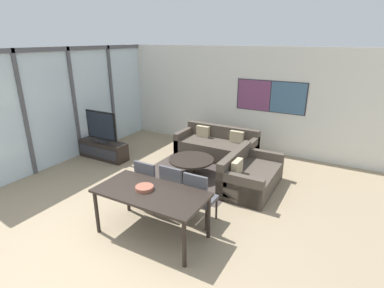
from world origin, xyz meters
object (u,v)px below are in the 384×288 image
at_px(dining_table, 151,196).
at_px(coffee_table, 191,163).
at_px(tv_console, 104,150).
at_px(fruit_bowl, 144,188).
at_px(sofa_side, 248,176).
at_px(dining_chair_right, 199,196).
at_px(sofa_main, 217,146).
at_px(dining_chair_centre, 175,188).
at_px(television, 101,127).
at_px(dining_chair_left, 149,183).

bearing_deg(dining_table, coffee_table, 103.49).
xyz_separation_m(tv_console, fruit_bowl, (2.93, -2.01, 0.58)).
relative_size(coffee_table, fruit_bowl, 3.60).
height_order(sofa_side, fruit_bowl, fruit_bowl).
height_order(dining_chair_right, fruit_bowl, dining_chair_right).
height_order(tv_console, sofa_main, sofa_main).
distance_m(dining_chair_right, fruit_bowl, 0.92).
bearing_deg(sofa_main, dining_chair_centre, -79.79).
relative_size(television, coffee_table, 0.93).
xyz_separation_m(dining_table, dining_chair_right, (0.50, 0.62, -0.17)).
height_order(television, dining_chair_left, television).
height_order(coffee_table, dining_chair_left, dining_chair_left).
distance_m(coffee_table, fruit_bowl, 2.31).
bearing_deg(fruit_bowl, dining_table, -1.51).
relative_size(tv_console, television, 1.43).
relative_size(sofa_main, dining_table, 1.19).
distance_m(dining_chair_centre, fruit_bowl, 0.74).
bearing_deg(dining_table, dining_chair_right, 51.16).
bearing_deg(sofa_side, fruit_bowl, 158.21).
height_order(dining_chair_centre, fruit_bowl, dining_chair_centre).
height_order(dining_table, dining_chair_left, dining_chair_left).
height_order(television, dining_chair_right, television).
bearing_deg(fruit_bowl, tv_console, 145.54).
relative_size(sofa_main, sofa_side, 1.30).
height_order(sofa_main, dining_chair_centre, dining_chair_centre).
height_order(tv_console, dining_table, dining_table).
relative_size(sofa_main, dining_chair_right, 2.16).
distance_m(television, dining_chair_left, 2.93).
relative_size(coffee_table, dining_table, 0.59).
relative_size(tv_console, coffee_table, 1.33).
bearing_deg(sofa_main, dining_table, -81.65).
relative_size(television, dining_chair_right, 0.99).
relative_size(sofa_side, coffee_table, 1.56).
bearing_deg(dining_chair_left, dining_chair_centre, 6.13).
xyz_separation_m(dining_chair_centre, fruit_bowl, (-0.12, -0.67, 0.29)).
distance_m(television, sofa_side, 3.90).
xyz_separation_m(tv_console, dining_chair_centre, (3.05, -1.34, 0.29)).
height_order(television, sofa_side, television).
distance_m(tv_console, sofa_side, 3.86).
height_order(tv_console, sofa_side, sofa_side).
bearing_deg(dining_chair_left, tv_console, 151.28).
bearing_deg(tv_console, fruit_bowl, -34.46).
bearing_deg(television, coffee_table, 4.69).
height_order(sofa_side, dining_chair_left, dining_chair_left).
height_order(sofa_side, dining_table, dining_table).
xyz_separation_m(tv_console, dining_table, (3.05, -2.02, 0.47)).
distance_m(sofa_main, coffee_table, 1.41).
xyz_separation_m(sofa_side, dining_table, (-0.79, -2.29, 0.44)).
bearing_deg(coffee_table, dining_chair_right, -57.09).
xyz_separation_m(television, coffee_table, (2.52, 0.21, -0.55)).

